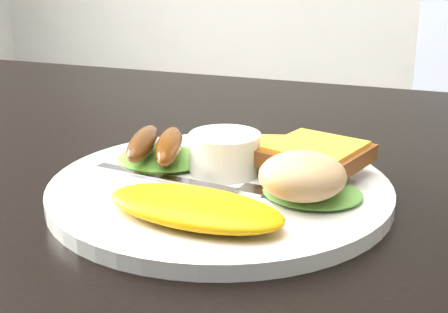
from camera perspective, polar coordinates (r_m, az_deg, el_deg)
dining_table at (r=0.62m, az=-3.44°, el=-1.97°), size 1.20×0.80×0.04m
person at (r=1.05m, az=2.78°, el=6.86°), size 0.62×0.53×1.47m
plate at (r=0.53m, az=-0.38°, el=-3.02°), size 0.29×0.29×0.01m
lettuce_left at (r=0.57m, az=-5.67°, el=-0.16°), size 0.09×0.09×0.01m
lettuce_right at (r=0.50m, az=8.08°, el=-3.27°), size 0.08×0.07×0.01m
omelette at (r=0.45m, az=-2.74°, el=-4.67°), size 0.14×0.08×0.02m
sausage_a at (r=0.56m, az=-7.41°, el=1.23°), size 0.04×0.09×0.02m
sausage_b at (r=0.55m, az=-5.02°, el=0.99°), size 0.05×0.09×0.02m
ramekin at (r=0.54m, az=0.06°, el=0.26°), size 0.07×0.07×0.04m
toast_a at (r=0.57m, az=5.70°, el=0.07°), size 0.10×0.10×0.01m
toast_b at (r=0.54m, az=8.39°, el=0.13°), size 0.10×0.10×0.01m
potato_salad at (r=0.47m, az=7.18°, el=-1.77°), size 0.09×0.08×0.04m
fork at (r=0.53m, az=-5.51°, el=-2.01°), size 0.14×0.03×0.00m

